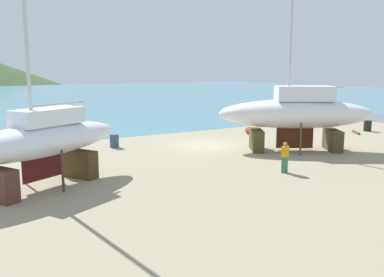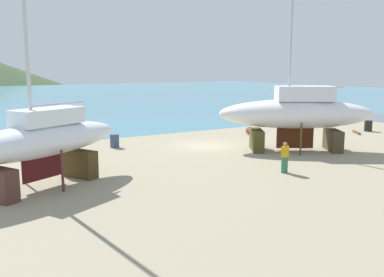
% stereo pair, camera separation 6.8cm
% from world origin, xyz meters
% --- Properties ---
extents(ground_plane, '(44.20, 44.20, 0.00)m').
position_xyz_m(ground_plane, '(0.00, -4.66, 0.00)').
color(ground_plane, gray).
extents(sea_water, '(173.80, 105.21, 0.01)m').
position_xyz_m(sea_water, '(0.00, 59.00, 0.00)').
color(sea_water, teal).
rests_on(sea_water, ground).
extents(sailboat_large_starboard, '(10.20, 7.88, 15.80)m').
position_xyz_m(sailboat_large_starboard, '(4.30, -4.44, 2.49)').
color(sailboat_large_starboard, '#4A411E').
rests_on(sailboat_large_starboard, ground).
extents(sailboat_small_center, '(9.17, 6.26, 14.66)m').
position_xyz_m(sailboat_small_center, '(-12.10, -4.97, 2.21)').
color(sailboat_small_center, '#513128').
rests_on(sailboat_small_center, ground).
extents(worker, '(0.49, 0.37, 1.63)m').
position_xyz_m(worker, '(-0.64, -8.66, 0.84)').
color(worker, '#2D7151').
rests_on(worker, ground).
extents(barrel_blue_faded, '(0.76, 0.93, 0.64)m').
position_xyz_m(barrel_blue_faded, '(9.82, -2.79, 0.32)').
color(barrel_blue_faded, olive).
rests_on(barrel_blue_faded, ground).
extents(barrel_rust_near, '(0.88, 0.88, 0.93)m').
position_xyz_m(barrel_rust_near, '(15.92, -1.43, 0.47)').
color(barrel_rust_near, black).
rests_on(barrel_rust_near, ground).
extents(barrel_tipped_left, '(0.77, 1.00, 0.60)m').
position_xyz_m(barrel_tipped_left, '(6.06, 2.32, 0.30)').
color(barrel_tipped_left, brown).
rests_on(barrel_tipped_left, ground).
extents(barrel_rust_mid, '(0.87, 0.87, 0.92)m').
position_xyz_m(barrel_rust_mid, '(-5.65, 2.81, 0.46)').
color(barrel_rust_mid, '#3A4B68').
rests_on(barrel_rust_mid, ground).
extents(barrel_tar_black, '(1.02, 0.96, 0.62)m').
position_xyz_m(barrel_tar_black, '(-9.05, 1.09, 0.31)').
color(barrel_tar_black, brown).
rests_on(barrel_tar_black, ground).
extents(timber_plank_far, '(1.52, 1.42, 0.14)m').
position_xyz_m(timber_plank_far, '(9.82, -2.08, 0.07)').
color(timber_plank_far, brown).
rests_on(timber_plank_far, ground).
extents(timber_long_aft, '(1.06, 1.44, 0.18)m').
position_xyz_m(timber_long_aft, '(13.98, -1.76, 0.09)').
color(timber_long_aft, brown).
rests_on(timber_long_aft, ground).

